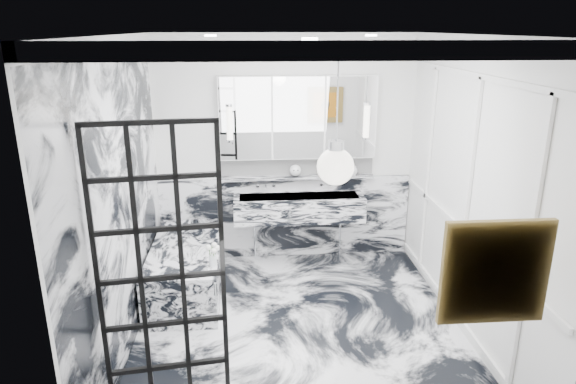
{
  "coord_description": "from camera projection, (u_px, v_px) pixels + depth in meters",
  "views": [
    {
      "loc": [
        -0.46,
        -4.39,
        2.87
      ],
      "look_at": [
        -0.07,
        0.5,
        1.28
      ],
      "focal_mm": 32.0,
      "sensor_mm": 36.0,
      "label": 1
    }
  ],
  "objects": [
    {
      "name": "floor",
      "position": [
        299.0,
        330.0,
        5.08
      ],
      "size": [
        3.6,
        3.6,
        0.0
      ],
      "primitive_type": "plane",
      "color": "silver",
      "rests_on": "ground"
    },
    {
      "name": "ceiling",
      "position": [
        301.0,
        35.0,
        4.22
      ],
      "size": [
        3.6,
        3.6,
        0.0
      ],
      "primitive_type": "plane",
      "rotation": [
        3.14,
        0.0,
        0.0
      ],
      "color": "white",
      "rests_on": "wall_back"
    },
    {
      "name": "wall_back",
      "position": [
        285.0,
        150.0,
        6.36
      ],
      "size": [
        3.6,
        0.0,
        3.6
      ],
      "primitive_type": "plane",
      "rotation": [
        1.57,
        0.0,
        0.0
      ],
      "color": "white",
      "rests_on": "floor"
    },
    {
      "name": "wall_front",
      "position": [
        331.0,
        294.0,
        2.95
      ],
      "size": [
        3.6,
        0.0,
        3.6
      ],
      "primitive_type": "plane",
      "rotation": [
        -1.57,
        0.0,
        0.0
      ],
      "color": "white",
      "rests_on": "floor"
    },
    {
      "name": "wall_left",
      "position": [
        120.0,
        200.0,
        4.53
      ],
      "size": [
        0.0,
        3.6,
        3.6
      ],
      "primitive_type": "plane",
      "rotation": [
        1.57,
        0.0,
        1.57
      ],
      "color": "white",
      "rests_on": "floor"
    },
    {
      "name": "wall_right",
      "position": [
        471.0,
        192.0,
        4.77
      ],
      "size": [
        0.0,
        3.6,
        3.6
      ],
      "primitive_type": "plane",
      "rotation": [
        1.57,
        0.0,
        -1.57
      ],
      "color": "white",
      "rests_on": "floor"
    },
    {
      "name": "marble_clad_back",
      "position": [
        286.0,
        217.0,
        6.61
      ],
      "size": [
        3.18,
        0.05,
        1.05
      ],
      "primitive_type": "cube",
      "color": "silver",
      "rests_on": "floor"
    },
    {
      "name": "marble_clad_left",
      "position": [
        122.0,
        207.0,
        4.55
      ],
      "size": [
        0.02,
        3.56,
        2.68
      ],
      "primitive_type": "cube",
      "color": "silver",
      "rests_on": "floor"
    },
    {
      "name": "panel_molding",
      "position": [
        467.0,
        202.0,
        4.8
      ],
      "size": [
        0.03,
        3.4,
        2.3
      ],
      "primitive_type": "cube",
      "color": "white",
      "rests_on": "floor"
    },
    {
      "name": "soap_bottle_a",
      "position": [
        347.0,
        167.0,
        6.4
      ],
      "size": [
        0.08,
        0.08,
        0.2
      ],
      "primitive_type": "imported",
      "rotation": [
        0.0,
        0.0,
        0.03
      ],
      "color": "#8C5919",
      "rests_on": "ledge"
    },
    {
      "name": "soap_bottle_b",
      "position": [
        352.0,
        168.0,
        6.41
      ],
      "size": [
        0.08,
        0.08,
        0.18
      ],
      "primitive_type": "imported",
      "rotation": [
        0.0,
        0.0,
        -0.02
      ],
      "color": "#4C4C51",
      "rests_on": "ledge"
    },
    {
      "name": "soap_bottle_c",
      "position": [
        353.0,
        169.0,
        6.41
      ],
      "size": [
        0.16,
        0.16,
        0.16
      ],
      "primitive_type": "imported",
      "rotation": [
        0.0,
        0.0,
        0.35
      ],
      "color": "silver",
      "rests_on": "ledge"
    },
    {
      "name": "face_pot",
      "position": [
        295.0,
        170.0,
        6.36
      ],
      "size": [
        0.14,
        0.14,
        0.14
      ],
      "primitive_type": "sphere",
      "color": "white",
      "rests_on": "ledge"
    },
    {
      "name": "amber_bottle",
      "position": [
        323.0,
        172.0,
        6.39
      ],
      "size": [
        0.04,
        0.04,
        0.1
      ],
      "primitive_type": "cylinder",
      "color": "#8C5919",
      "rests_on": "ledge"
    },
    {
      "name": "flower_vase",
      "position": [
        213.0,
        261.0,
        5.18
      ],
      "size": [
        0.08,
        0.08,
        0.12
      ],
      "primitive_type": "cylinder",
      "color": "silver",
      "rests_on": "bathtub"
    },
    {
      "name": "crittall_door",
      "position": [
        162.0,
        278.0,
        3.71
      ],
      "size": [
        0.88,
        0.15,
        2.27
      ],
      "primitive_type": null,
      "rotation": [
        0.0,
        0.0,
        0.12
      ],
      "color": "black",
      "rests_on": "floor"
    },
    {
      "name": "artwork",
      "position": [
        495.0,
        272.0,
        3.03
      ],
      "size": [
        0.56,
        0.05,
        0.56
      ],
      "primitive_type": "cube",
      "color": "#C47C14",
      "rests_on": "wall_front"
    },
    {
      "name": "pendant_light",
      "position": [
        336.0,
        167.0,
        3.28
      ],
      "size": [
        0.24,
        0.24,
        0.24
      ],
      "primitive_type": "sphere",
      "color": "white",
      "rests_on": "ceiling"
    },
    {
      "name": "trough_sink",
      "position": [
        299.0,
        207.0,
        6.35
      ],
      "size": [
        1.6,
        0.45,
        0.3
      ],
      "primitive_type": "cube",
      "color": "silver",
      "rests_on": "wall_back"
    },
    {
      "name": "ledge",
      "position": [
        298.0,
        177.0,
        6.4
      ],
      "size": [
        1.9,
        0.14,
        0.04
      ],
      "primitive_type": "cube",
      "color": "silver",
      "rests_on": "wall_back"
    },
    {
      "name": "subway_tile",
      "position": [
        297.0,
        166.0,
        6.41
      ],
      "size": [
        1.9,
        0.03,
        0.23
      ],
      "primitive_type": "cube",
      "color": "white",
      "rests_on": "wall_back"
    },
    {
      "name": "mirror_cabinet",
      "position": [
        298.0,
        118.0,
        6.17
      ],
      "size": [
        1.9,
        0.16,
        1.0
      ],
      "primitive_type": "cube",
      "color": "white",
      "rests_on": "wall_back"
    },
    {
      "name": "sconce_left",
      "position": [
        230.0,
        123.0,
        6.03
      ],
      "size": [
        0.07,
        0.07,
        0.4
      ],
      "primitive_type": "cylinder",
      "color": "white",
      "rests_on": "mirror_cabinet"
    },
    {
      "name": "sconce_right",
      "position": [
        367.0,
        121.0,
        6.16
      ],
      "size": [
        0.07,
        0.07,
        0.4
      ],
      "primitive_type": "cylinder",
      "color": "white",
      "rests_on": "mirror_cabinet"
    },
    {
      "name": "bathtub",
      "position": [
        187.0,
        268.0,
        5.76
      ],
      "size": [
        0.75,
        1.65,
        0.55
      ],
      "primitive_type": "cube",
      "color": "silver",
      "rests_on": "floor"
    }
  ]
}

